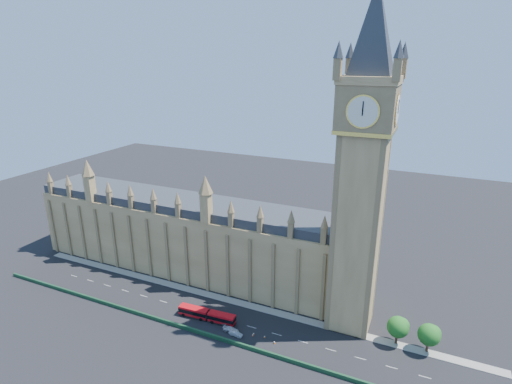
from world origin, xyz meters
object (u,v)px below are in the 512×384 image
at_px(car_grey, 221,321).
at_px(car_white, 231,330).
at_px(red_bus, 207,315).
at_px(car_silver, 236,334).

bearing_deg(car_grey, car_white, -108.13).
relative_size(red_bus, car_white, 3.83).
height_order(car_grey, car_white, car_grey).
relative_size(car_grey, car_silver, 1.15).
relative_size(red_bus, car_silver, 4.56).
bearing_deg(car_grey, car_silver, -108.43).
bearing_deg(car_silver, car_white, 68.58).
xyz_separation_m(red_bus, car_silver, (11.45, -3.12, -0.98)).
distance_m(red_bus, car_silver, 11.91).
bearing_deg(car_silver, red_bus, 79.30).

